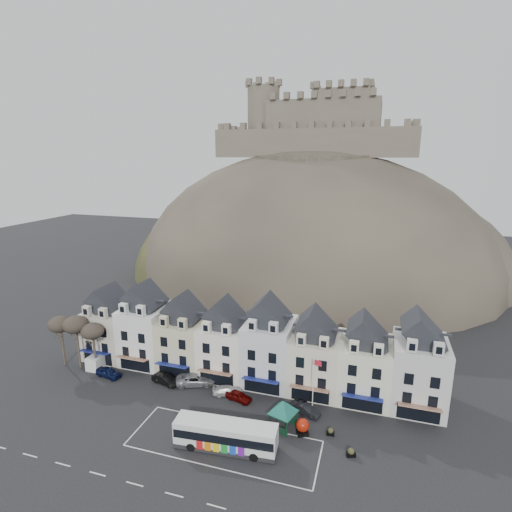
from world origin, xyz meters
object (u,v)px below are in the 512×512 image
at_px(car_charcoal, 305,409).
at_px(car_black, 166,379).
at_px(bus, 226,434).
at_px(flagpole, 314,382).
at_px(bus_shelter, 283,407).
at_px(car_navy, 109,372).
at_px(car_silver, 196,379).
at_px(red_buoy, 302,426).
at_px(white_van, 100,359).
at_px(car_white, 228,390).
at_px(car_maroon, 239,396).

bearing_deg(car_charcoal, car_black, 108.24).
bearing_deg(bus, flagpole, 43.24).
distance_m(flagpole, car_charcoal, 4.00).
height_order(bus_shelter, car_black, bus_shelter).
xyz_separation_m(car_navy, car_silver, (13.48, 2.08, 0.09)).
relative_size(bus, red_buoy, 6.03).
distance_m(white_van, car_navy, 4.25).
bearing_deg(car_white, car_navy, 72.00).
bearing_deg(flagpole, car_white, 177.13).
height_order(flagpole, car_silver, flagpole).
xyz_separation_m(bus, car_navy, (-22.51, 8.93, -1.13)).
relative_size(flagpole, car_navy, 1.91).
bearing_deg(white_van, car_navy, -37.33).
distance_m(red_buoy, car_charcoal, 3.95).
relative_size(flagpole, white_van, 1.69).
xyz_separation_m(flagpole, car_black, (-21.72, 0.40, -3.81)).
xyz_separation_m(bus, bus_shelter, (5.39, 5.37, 1.09)).
bearing_deg(red_buoy, car_charcoal, 95.75).
bearing_deg(bus, white_van, 151.29).
height_order(car_black, car_white, car_black).
bearing_deg(white_van, flagpole, -4.55).
height_order(red_buoy, car_black, red_buoy).
bearing_deg(car_charcoal, red_buoy, -153.64).
height_order(bus, bus_shelter, bus_shelter).
bearing_deg(car_silver, white_van, 65.98).
bearing_deg(bus_shelter, car_charcoal, 76.64).
distance_m(bus, flagpole, 12.89).
relative_size(bus_shelter, white_van, 1.21).
xyz_separation_m(red_buoy, car_maroon, (-9.59, 4.11, -0.37)).
relative_size(bus_shelter, car_silver, 1.01).
distance_m(red_buoy, car_black, 21.73).
distance_m(car_black, car_maroon, 11.62).
height_order(bus_shelter, car_charcoal, bus_shelter).
bearing_deg(bus_shelter, red_buoy, 8.92).
bearing_deg(red_buoy, car_maroon, 156.83).
bearing_deg(car_charcoal, car_maroon, 109.44).
distance_m(white_van, car_maroon, 24.33).
bearing_deg(car_silver, car_white, -123.26).
relative_size(bus_shelter, car_maroon, 1.50).
distance_m(red_buoy, car_maroon, 10.44).
bearing_deg(red_buoy, bus, -147.56).
height_order(car_navy, car_charcoal, car_navy).
bearing_deg(car_black, car_white, -74.71).
distance_m(white_van, car_black, 12.73).
bearing_deg(white_van, car_charcoal, -5.44).
relative_size(car_navy, car_charcoal, 1.02).
relative_size(car_maroon, car_charcoal, 0.93).
bearing_deg(bus_shelter, car_maroon, 169.35).
height_order(white_van, car_navy, white_van).
xyz_separation_m(white_van, car_charcoal, (33.42, -2.50, -0.40)).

